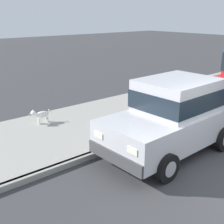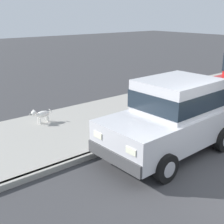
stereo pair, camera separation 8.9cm
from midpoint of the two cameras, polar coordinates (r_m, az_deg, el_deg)
curb at (r=8.34m, az=4.56°, el=-5.13°), size 0.16×64.00×0.14m
sidewalk at (r=9.61m, az=-2.95°, el=-1.82°), size 3.60×64.00×0.14m
car_silver_hatchback at (r=7.56m, az=11.26°, el=-0.63°), size 2.02×3.84×1.88m
dog_white at (r=9.42m, az=-13.94°, el=-0.47°), size 0.23×0.76×0.49m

